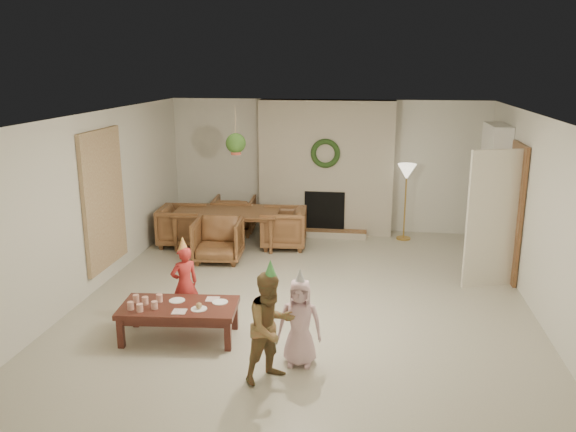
% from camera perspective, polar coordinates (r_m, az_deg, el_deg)
% --- Properties ---
extents(floor, '(7.00, 7.00, 0.00)m').
position_cam_1_polar(floor, '(8.14, 1.70, -7.96)').
color(floor, '#B7B29E').
rests_on(floor, ground).
extents(ceiling, '(7.00, 7.00, 0.00)m').
position_cam_1_polar(ceiling, '(7.54, 1.84, 9.85)').
color(ceiling, white).
rests_on(ceiling, wall_back).
extents(wall_back, '(7.00, 0.00, 7.00)m').
position_cam_1_polar(wall_back, '(11.16, 3.85, 4.96)').
color(wall_back, silver).
rests_on(wall_back, floor).
extents(wall_front, '(7.00, 0.00, 7.00)m').
position_cam_1_polar(wall_front, '(4.47, -3.51, -10.34)').
color(wall_front, silver).
rests_on(wall_front, floor).
extents(wall_left, '(0.00, 7.00, 7.00)m').
position_cam_1_polar(wall_left, '(8.61, -18.49, 1.28)').
color(wall_left, silver).
rests_on(wall_left, floor).
extents(wall_right, '(0.00, 7.00, 7.00)m').
position_cam_1_polar(wall_right, '(7.99, 23.66, -0.21)').
color(wall_right, silver).
rests_on(wall_right, floor).
extents(fireplace_mass, '(2.50, 0.40, 2.50)m').
position_cam_1_polar(fireplace_mass, '(10.96, 3.77, 4.79)').
color(fireplace_mass, '#562D16').
rests_on(fireplace_mass, floor).
extents(fireplace_hearth, '(1.60, 0.30, 0.12)m').
position_cam_1_polar(fireplace_hearth, '(10.89, 3.51, -1.71)').
color(fireplace_hearth, brown).
rests_on(fireplace_hearth, floor).
extents(fireplace_firebox, '(0.75, 0.12, 0.75)m').
position_cam_1_polar(fireplace_firebox, '(10.95, 3.62, 0.50)').
color(fireplace_firebox, black).
rests_on(fireplace_firebox, floor).
extents(fireplace_wreath, '(0.54, 0.10, 0.54)m').
position_cam_1_polar(fireplace_wreath, '(10.69, 3.69, 6.16)').
color(fireplace_wreath, '#1E3B16').
rests_on(fireplace_wreath, fireplace_mass).
extents(floor_lamp_base, '(0.26, 0.26, 0.03)m').
position_cam_1_polar(floor_lamp_base, '(10.94, 11.27, -2.15)').
color(floor_lamp_base, gold).
rests_on(floor_lamp_base, floor).
extents(floor_lamp_post, '(0.03, 0.03, 1.26)m').
position_cam_1_polar(floor_lamp_post, '(10.77, 11.44, 1.11)').
color(floor_lamp_post, gold).
rests_on(floor_lamp_post, floor).
extents(floor_lamp_shade, '(0.34, 0.34, 0.28)m').
position_cam_1_polar(floor_lamp_shade, '(10.65, 11.61, 4.28)').
color(floor_lamp_shade, beige).
rests_on(floor_lamp_shade, floor_lamp_post).
extents(bookshelf_carcass, '(0.30, 1.00, 2.20)m').
position_cam_1_polar(bookshelf_carcass, '(10.17, 19.44, 2.32)').
color(bookshelf_carcass, white).
rests_on(bookshelf_carcass, floor).
extents(bookshelf_shelf_a, '(0.30, 0.92, 0.03)m').
position_cam_1_polar(bookshelf_shelf_a, '(10.32, 19.03, -1.20)').
color(bookshelf_shelf_a, white).
rests_on(bookshelf_shelf_a, bookshelf_carcass).
extents(bookshelf_shelf_b, '(0.30, 0.92, 0.03)m').
position_cam_1_polar(bookshelf_shelf_b, '(10.22, 19.22, 0.96)').
color(bookshelf_shelf_b, white).
rests_on(bookshelf_shelf_b, bookshelf_carcass).
extents(bookshelf_shelf_c, '(0.30, 0.92, 0.03)m').
position_cam_1_polar(bookshelf_shelf_c, '(10.14, 19.41, 3.15)').
color(bookshelf_shelf_c, white).
rests_on(bookshelf_shelf_c, bookshelf_carcass).
extents(bookshelf_shelf_d, '(0.30, 0.92, 0.03)m').
position_cam_1_polar(bookshelf_shelf_d, '(10.07, 19.60, 5.38)').
color(bookshelf_shelf_d, white).
rests_on(bookshelf_shelf_d, bookshelf_carcass).
extents(books_row_lower, '(0.20, 0.40, 0.24)m').
position_cam_1_polar(books_row_lower, '(10.13, 19.13, -0.66)').
color(books_row_lower, '#A8211F').
rests_on(books_row_lower, bookshelf_shelf_a).
extents(books_row_mid, '(0.20, 0.44, 0.24)m').
position_cam_1_polar(books_row_mid, '(10.23, 19.12, 1.79)').
color(books_row_mid, navy).
rests_on(books_row_mid, bookshelf_shelf_b).
extents(books_row_upper, '(0.20, 0.36, 0.22)m').
position_cam_1_polar(books_row_upper, '(10.01, 19.46, 3.77)').
color(books_row_upper, '#A29122').
rests_on(books_row_upper, bookshelf_shelf_c).
extents(door_frame, '(0.05, 0.86, 2.04)m').
position_cam_1_polar(door_frame, '(9.16, 21.39, 0.33)').
color(door_frame, brown).
rests_on(door_frame, floor).
extents(door_leaf, '(0.77, 0.32, 2.00)m').
position_cam_1_polar(door_leaf, '(8.73, 19.48, -0.32)').
color(door_leaf, beige).
rests_on(door_leaf, floor).
extents(curtain_panel, '(0.06, 1.20, 2.00)m').
position_cam_1_polar(curtain_panel, '(8.77, -17.68, 1.58)').
color(curtain_panel, '#C1B089').
rests_on(curtain_panel, wall_left).
extents(dining_table, '(1.89, 1.15, 0.64)m').
position_cam_1_polar(dining_table, '(10.30, -6.03, -1.23)').
color(dining_table, brown).
rests_on(dining_table, floor).
extents(dining_chair_near, '(0.81, 0.83, 0.71)m').
position_cam_1_polar(dining_chair_near, '(9.53, -6.88, -2.36)').
color(dining_chair_near, brown).
rests_on(dining_chair_near, floor).
extents(dining_chair_far, '(0.81, 0.83, 0.71)m').
position_cam_1_polar(dining_chair_far, '(11.05, -5.31, 0.08)').
color(dining_chair_far, brown).
rests_on(dining_chair_far, floor).
extents(dining_chair_left, '(0.83, 0.81, 0.71)m').
position_cam_1_polar(dining_chair_left, '(10.46, -10.37, -0.95)').
color(dining_chair_left, brown).
rests_on(dining_chair_left, floor).
extents(dining_chair_right, '(0.83, 0.81, 0.71)m').
position_cam_1_polar(dining_chair_right, '(10.16, -0.46, -1.17)').
color(dining_chair_right, brown).
rests_on(dining_chair_right, floor).
extents(hanging_plant_cord, '(0.01, 0.01, 0.70)m').
position_cam_1_polar(hanging_plant_cord, '(9.27, -5.19, 8.55)').
color(hanging_plant_cord, tan).
rests_on(hanging_plant_cord, ceiling).
extents(hanging_plant_pot, '(0.16, 0.16, 0.12)m').
position_cam_1_polar(hanging_plant_pot, '(9.31, -5.14, 6.41)').
color(hanging_plant_pot, '#AE4938').
rests_on(hanging_plant_pot, hanging_plant_cord).
extents(hanging_plant_foliage, '(0.32, 0.32, 0.32)m').
position_cam_1_polar(hanging_plant_foliage, '(9.30, -5.16, 7.14)').
color(hanging_plant_foliage, '#294F1A').
rests_on(hanging_plant_foliage, hanging_plant_pot).
extents(coffee_table_top, '(1.41, 0.79, 0.06)m').
position_cam_1_polar(coffee_table_top, '(6.97, -10.68, -8.84)').
color(coffee_table_top, '#4E231A').
rests_on(coffee_table_top, floor).
extents(coffee_table_apron, '(1.29, 0.68, 0.08)m').
position_cam_1_polar(coffee_table_apron, '(7.00, -10.65, -9.39)').
color(coffee_table_apron, '#4E231A').
rests_on(coffee_table_apron, floor).
extents(coffee_leg_fl, '(0.08, 0.08, 0.35)m').
position_cam_1_polar(coffee_leg_fl, '(6.99, -16.12, -11.01)').
color(coffee_leg_fl, '#4E231A').
rests_on(coffee_leg_fl, floor).
extents(coffee_leg_fr, '(0.08, 0.08, 0.35)m').
position_cam_1_polar(coffee_leg_fr, '(6.69, -5.95, -11.64)').
color(coffee_leg_fr, '#4E231A').
rests_on(coffee_leg_fr, floor).
extents(coffee_leg_bl, '(0.08, 0.08, 0.35)m').
position_cam_1_polar(coffee_leg_bl, '(7.46, -14.74, -9.21)').
color(coffee_leg_bl, '#4E231A').
rests_on(coffee_leg_bl, floor).
extents(coffee_leg_br, '(0.08, 0.08, 0.35)m').
position_cam_1_polar(coffee_leg_br, '(7.19, -5.25, -9.70)').
color(coffee_leg_br, '#4E231A').
rests_on(coffee_leg_br, floor).
extents(cup_a, '(0.08, 0.08, 0.09)m').
position_cam_1_polar(cup_a, '(6.94, -15.23, -8.52)').
color(cup_a, white).
rests_on(cup_a, coffee_table_top).
extents(cup_b, '(0.08, 0.08, 0.09)m').
position_cam_1_polar(cup_b, '(7.12, -14.72, -7.87)').
color(cup_b, white).
rests_on(cup_b, coffee_table_top).
extents(cup_c, '(0.08, 0.08, 0.09)m').
position_cam_1_polar(cup_c, '(6.86, -14.37, -8.75)').
color(cup_c, white).
rests_on(cup_c, coffee_table_top).
extents(cup_d, '(0.08, 0.08, 0.09)m').
position_cam_1_polar(cup_d, '(7.04, -13.87, -8.08)').
color(cup_d, white).
rests_on(cup_d, coffee_table_top).
extents(cup_e, '(0.08, 0.08, 0.09)m').
position_cam_1_polar(cup_e, '(6.89, -13.00, -8.54)').
color(cup_e, white).
rests_on(cup_e, coffee_table_top).
extents(cup_f, '(0.08, 0.08, 0.09)m').
position_cam_1_polar(cup_f, '(7.07, -12.53, -7.89)').
color(cup_f, white).
rests_on(cup_f, coffee_table_top).
extents(plate_a, '(0.20, 0.20, 0.01)m').
position_cam_1_polar(plate_a, '(7.08, -10.87, -8.16)').
color(plate_a, white).
rests_on(plate_a, coffee_table_top).
extents(plate_b, '(0.20, 0.20, 0.01)m').
position_cam_1_polar(plate_b, '(6.81, -8.75, -9.02)').
color(plate_b, white).
rests_on(plate_b, coffee_table_top).
extents(plate_c, '(0.20, 0.20, 0.01)m').
position_cam_1_polar(plate_c, '(6.96, -6.71, -8.41)').
color(plate_c, white).
rests_on(plate_c, coffee_table_top).
extents(food_scoop, '(0.08, 0.08, 0.07)m').
position_cam_1_polar(food_scoop, '(6.79, -8.76, -8.71)').
color(food_scoop, tan).
rests_on(food_scoop, plate_b).
extents(napkin_left, '(0.17, 0.17, 0.01)m').
position_cam_1_polar(napkin_left, '(6.78, -10.64, -9.22)').
color(napkin_left, '#D9A0A0').
rests_on(napkin_left, coffee_table_top).
extents(napkin_right, '(0.17, 0.17, 0.01)m').
position_cam_1_polar(napkin_right, '(7.05, -7.43, -8.12)').
color(napkin_right, '#D9A0A0').
rests_on(napkin_right, coffee_table_top).
extents(child_red, '(0.42, 0.40, 0.97)m').
position_cam_1_polar(child_red, '(7.39, -10.14, -6.58)').
color(child_red, '#B52926').
rests_on(child_red, floor).
extents(party_hat_red, '(0.17, 0.17, 0.18)m').
position_cam_1_polar(party_hat_red, '(7.21, -10.32, -2.69)').
color(party_hat_red, '#D4C946').
rests_on(party_hat_red, child_red).
extents(child_plaid, '(0.71, 0.71, 1.16)m').
position_cam_1_polar(child_plaid, '(5.94, -1.70, -10.85)').
color(child_plaid, '#983F29').
rests_on(child_plaid, floor).
extents(party_hat_plaid, '(0.18, 0.18, 0.19)m').
position_cam_1_polar(party_hat_plaid, '(5.70, -1.74, -5.21)').
color(party_hat_plaid, green).
rests_on(party_hat_plaid, child_plaid).
extents(child_pink, '(0.47, 0.31, 0.97)m').
position_cam_1_polar(child_pink, '(6.26, 1.16, -10.41)').
color(child_pink, beige).
rests_on(child_pink, floor).
extents(party_hat_pink, '(0.14, 0.14, 0.17)m').
position_cam_1_polar(party_hat_pink, '(6.05, 1.19, -5.94)').
color(party_hat_pink, silver).
rests_on(party_hat_pink, child_pink).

